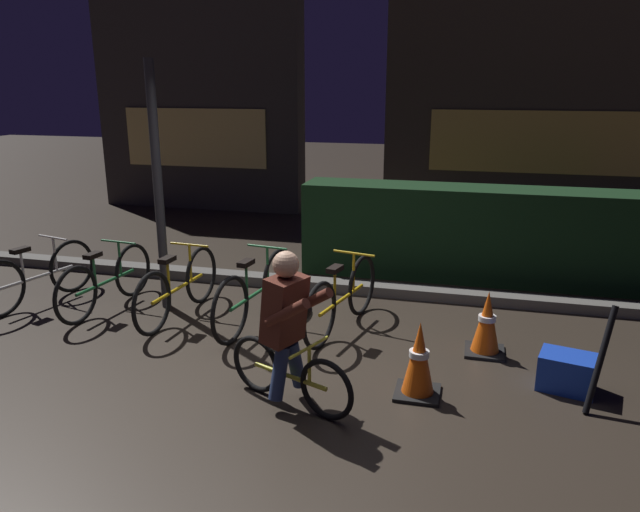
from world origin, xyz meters
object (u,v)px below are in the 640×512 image
parked_bike_left_mid (106,281)px  parked_bike_right_mid (342,298)px  street_post (158,189)px  blue_crate (567,372)px  parked_bike_center_left (178,287)px  traffic_cone_far (487,324)px  parked_bike_leftmost (37,276)px  closed_umbrella (601,359)px  cyclist (288,328)px  traffic_cone_near (419,360)px  parked_bike_center_right (256,292)px

parked_bike_left_mid → parked_bike_right_mid: parked_bike_right_mid is taller
street_post → blue_crate: size_ratio=6.07×
parked_bike_center_left → traffic_cone_far: 3.17m
parked_bike_leftmost → closed_umbrella: (5.73, -0.87, 0.07)m
parked_bike_leftmost → cyclist: 3.69m
parked_bike_left_mid → cyclist: size_ratio=1.25×
parked_bike_left_mid → traffic_cone_near: size_ratio=2.47×
street_post → blue_crate: 4.37m
parked_bike_leftmost → blue_crate: parked_bike_leftmost is taller
parked_bike_center_left → traffic_cone_far: parked_bike_center_left is taller
parked_bike_right_mid → blue_crate: bearing=-96.7°
parked_bike_left_mid → cyclist: 2.95m
parked_bike_leftmost → traffic_cone_near: size_ratio=2.46×
parked_bike_right_mid → traffic_cone_far: parked_bike_right_mid is taller
parked_bike_center_left → parked_bike_right_mid: size_ratio=1.01×
parked_bike_leftmost → traffic_cone_far: size_ratio=2.54×
closed_umbrella → traffic_cone_far: bearing=77.8°
parked_bike_left_mid → traffic_cone_far: (4.06, -0.14, -0.03)m
traffic_cone_near → closed_umbrella: 1.37m
parked_bike_center_right → cyclist: bearing=-142.6°
parked_bike_right_mid → closed_umbrella: (2.23, -0.99, 0.06)m
street_post → parked_bike_center_left: street_post is taller
parked_bike_left_mid → traffic_cone_far: size_ratio=2.55×
street_post → parked_bike_right_mid: bearing=-4.4°
parked_bike_center_left → cyclist: bearing=-126.0°
street_post → parked_bike_center_left: size_ratio=1.64×
blue_crate → closed_umbrella: bearing=-54.3°
parked_bike_center_right → cyclist: 1.66m
street_post → cyclist: size_ratio=2.14×
parked_bike_leftmost → blue_crate: 5.58m
parked_bike_center_left → traffic_cone_near: size_ratio=2.58×
parked_bike_right_mid → traffic_cone_near: bearing=-129.3°
parked_bike_leftmost → parked_bike_right_mid: 3.49m
traffic_cone_far → blue_crate: size_ratio=1.39×
traffic_cone_far → street_post: bearing=174.0°
street_post → parked_bike_left_mid: bearing=-159.3°
parked_bike_center_right → traffic_cone_far: parked_bike_center_right is taller
street_post → cyclist: street_post is taller
parked_bike_leftmost → parked_bike_left_mid: parked_bike_leftmost is taller
street_post → parked_bike_left_mid: street_post is taller
traffic_cone_far → parked_bike_right_mid: bearing=171.9°
parked_bike_leftmost → parked_bike_right_mid: (3.49, 0.12, 0.01)m
cyclist → traffic_cone_near: bearing=43.0°
blue_crate → street_post: bearing=167.6°
parked_bike_center_right → cyclist: size_ratio=1.35×
parked_bike_right_mid → blue_crate: 2.19m
traffic_cone_near → blue_crate: 1.25m
traffic_cone_near → parked_bike_leftmost: bearing=166.8°
cyclist → parked_bike_leftmost: bearing=179.8°
parked_bike_center_right → traffic_cone_far: 2.31m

